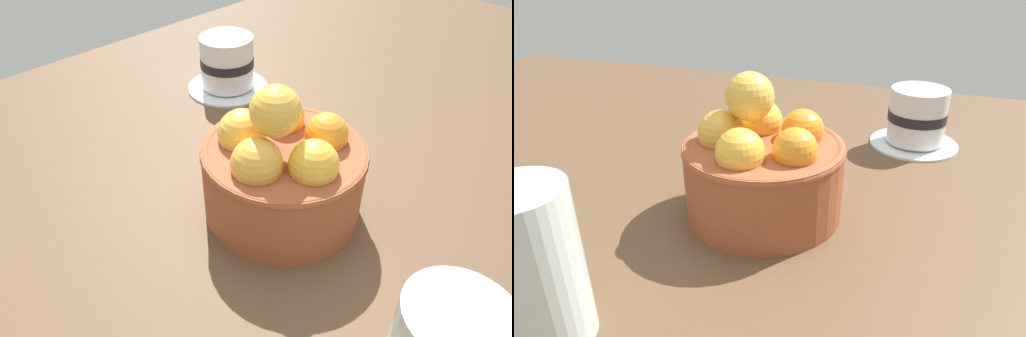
# 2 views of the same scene
# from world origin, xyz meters

# --- Properties ---
(ground_plane) EXTENTS (1.47, 0.94, 0.04)m
(ground_plane) POSITION_xyz_m (0.00, 0.00, -0.02)
(ground_plane) COLOR brown
(terracotta_bowl) EXTENTS (0.15, 0.15, 0.14)m
(terracotta_bowl) POSITION_xyz_m (0.00, -0.00, 0.05)
(terracotta_bowl) COLOR #9E4C2D
(terracotta_bowl) RESTS_ON ground_plane
(coffee_cup) EXTENTS (0.11, 0.11, 0.07)m
(coffee_cup) POSITION_xyz_m (-0.13, -0.22, 0.03)
(coffee_cup) COLOR white
(coffee_cup) RESTS_ON ground_plane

